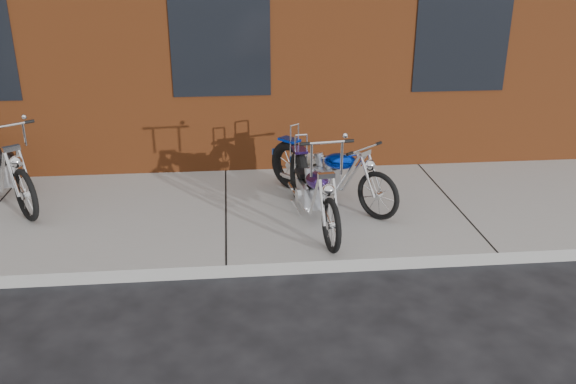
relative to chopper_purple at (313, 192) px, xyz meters
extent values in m
plane|color=black|center=(-1.06, -1.03, -0.54)|extent=(120.00, 120.00, 0.00)
cube|color=#969593|center=(-1.06, 0.47, -0.46)|extent=(22.00, 3.00, 0.15)
torus|color=black|center=(-0.07, 0.54, -0.04)|extent=(0.22, 0.70, 0.69)
torus|color=black|center=(0.11, -0.94, -0.08)|extent=(0.14, 0.62, 0.62)
cube|color=#9BA2AE|center=(0.01, -0.06, -0.05)|extent=(0.31, 0.41, 0.29)
ellipsoid|color=navy|center=(0.04, -0.33, 0.22)|extent=(0.31, 0.55, 0.29)
cube|color=black|center=(-0.02, 0.18, 0.14)|extent=(0.26, 0.29, 0.06)
cylinder|color=silver|center=(0.10, -0.82, 0.17)|extent=(0.07, 0.28, 0.51)
cylinder|color=silver|center=(0.08, -0.70, 0.80)|extent=(0.52, 0.09, 0.03)
cylinder|color=silver|center=(-0.06, 0.47, 0.32)|extent=(0.02, 0.02, 0.46)
cylinder|color=silver|center=(0.09, 0.16, -0.18)|extent=(0.15, 0.86, 0.05)
torus|color=black|center=(-0.07, 1.04, -0.04)|extent=(0.55, 0.61, 0.69)
torus|color=black|center=(0.90, -0.11, -0.08)|extent=(0.45, 0.52, 0.62)
cube|color=#9BA2AE|center=(0.33, 0.57, -0.05)|extent=(0.45, 0.46, 0.29)
ellipsoid|color=#042BC8|center=(0.50, 0.37, 0.22)|extent=(0.53, 0.56, 0.29)
cube|color=beige|center=(0.17, 0.76, 0.14)|extent=(0.35, 0.35, 0.06)
cylinder|color=silver|center=(0.82, -0.02, 0.17)|extent=(0.21, 0.24, 0.51)
cylinder|color=silver|center=(0.75, 0.07, 0.48)|extent=(0.42, 0.36, 0.03)
cylinder|color=silver|center=(-0.02, 0.98, 0.32)|extent=(0.03, 0.03, 0.46)
cylinder|color=silver|center=(0.28, 0.80, -0.18)|extent=(0.59, 0.68, 0.05)
torus|color=black|center=(-3.39, 0.25, -0.05)|extent=(0.46, 0.58, 0.67)
cube|color=#9BA2AE|center=(-3.96, 1.02, -0.03)|extent=(0.48, 0.50, 0.31)
ellipsoid|color=black|center=(-3.79, 0.79, 0.27)|extent=(0.55, 0.61, 0.32)
cylinder|color=silver|center=(-3.47, 0.36, 0.22)|extent=(0.21, 0.26, 0.55)
cylinder|color=silver|center=(-3.55, 0.46, 0.77)|extent=(0.47, 0.36, 0.03)
cylinder|color=silver|center=(-4.00, 1.28, -0.16)|extent=(0.59, 0.77, 0.05)
camera|label=1|loc=(-0.96, -6.79, 2.74)|focal=38.00mm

